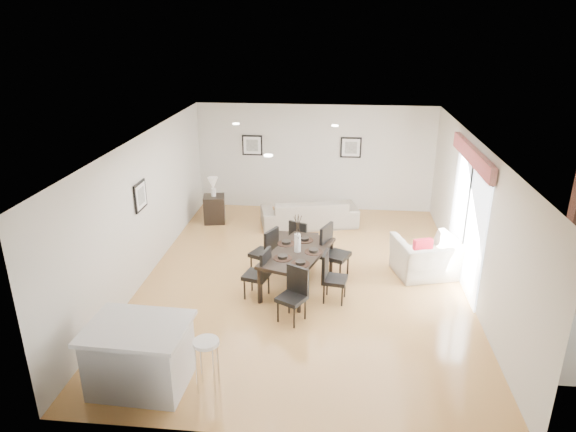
# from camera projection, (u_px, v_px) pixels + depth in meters

# --- Properties ---
(ground) EXTENTS (8.00, 8.00, 0.00)m
(ground) POSITION_uv_depth(u_px,v_px,m) (303.00, 279.00, 9.82)
(ground) COLOR tan
(ground) RESTS_ON ground
(wall_back) EXTENTS (6.00, 0.04, 2.70)m
(wall_back) POSITION_uv_depth(u_px,v_px,m) (315.00, 158.00, 13.05)
(wall_back) COLOR beige
(wall_back) RESTS_ON ground
(wall_front) EXTENTS (6.00, 0.04, 2.70)m
(wall_front) POSITION_uv_depth(u_px,v_px,m) (278.00, 342.00, 5.62)
(wall_front) COLOR beige
(wall_front) RESTS_ON ground
(wall_left) EXTENTS (0.04, 8.00, 2.70)m
(wall_left) POSITION_uv_depth(u_px,v_px,m) (144.00, 208.00, 9.61)
(wall_left) COLOR beige
(wall_left) RESTS_ON ground
(wall_right) EXTENTS (0.04, 8.00, 2.70)m
(wall_right) POSITION_uv_depth(u_px,v_px,m) (473.00, 219.00, 9.06)
(wall_right) COLOR beige
(wall_right) RESTS_ON ground
(ceiling) EXTENTS (6.00, 8.00, 0.02)m
(ceiling) POSITION_uv_depth(u_px,v_px,m) (305.00, 140.00, 8.85)
(ceiling) COLOR white
(ceiling) RESTS_ON wall_back
(sofa) EXTENTS (2.41, 1.40, 0.66)m
(sofa) POSITION_uv_depth(u_px,v_px,m) (309.00, 212.00, 12.27)
(sofa) COLOR gray
(sofa) RESTS_ON ground
(armchair) EXTENTS (1.40, 1.29, 0.75)m
(armchair) POSITION_uv_depth(u_px,v_px,m) (426.00, 258.00, 9.84)
(armchair) COLOR beige
(armchair) RESTS_ON ground
(dining_table) EXTENTS (1.36, 1.91, 0.72)m
(dining_table) POSITION_uv_depth(u_px,v_px,m) (297.00, 255.00, 9.31)
(dining_table) COLOR black
(dining_table) RESTS_ON ground
(dining_chair_wnear) EXTENTS (0.51, 0.51, 0.93)m
(dining_chair_wnear) POSITION_uv_depth(u_px,v_px,m) (261.00, 271.00, 9.00)
(dining_chair_wnear) COLOR black
(dining_chair_wnear) RESTS_ON ground
(dining_chair_wfar) EXTENTS (0.58, 0.58, 0.97)m
(dining_chair_wfar) POSITION_uv_depth(u_px,v_px,m) (267.00, 250.00, 9.78)
(dining_chair_wfar) COLOR black
(dining_chair_wfar) RESTS_ON ground
(dining_chair_enear) EXTENTS (0.47, 0.47, 0.91)m
(dining_chair_enear) POSITION_uv_depth(u_px,v_px,m) (331.00, 274.00, 8.92)
(dining_chair_enear) COLOR black
(dining_chair_enear) RESTS_ON ground
(dining_chair_efar) EXTENTS (0.62, 0.62, 1.04)m
(dining_chair_efar) POSITION_uv_depth(u_px,v_px,m) (331.00, 249.00, 9.72)
(dining_chair_efar) COLOR black
(dining_chair_efar) RESTS_ON ground
(dining_chair_head) EXTENTS (0.56, 0.56, 0.91)m
(dining_chair_head) POSITION_uv_depth(u_px,v_px,m) (294.00, 291.00, 8.35)
(dining_chair_head) COLOR black
(dining_chair_head) RESTS_ON ground
(dining_chair_foot) EXTENTS (0.53, 0.53, 0.89)m
(dining_chair_foot) POSITION_uv_depth(u_px,v_px,m) (300.00, 239.00, 10.38)
(dining_chair_foot) COLOR black
(dining_chair_foot) RESTS_ON ground
(vase) EXTENTS (0.86, 1.35, 0.71)m
(vase) POSITION_uv_depth(u_px,v_px,m) (298.00, 238.00, 9.19)
(vase) COLOR white
(vase) RESTS_ON dining_table
(coffee_table) EXTENTS (1.00, 0.61, 0.39)m
(coffee_table) POSITION_uv_depth(u_px,v_px,m) (294.00, 246.00, 10.79)
(coffee_table) COLOR black
(coffee_table) RESTS_ON ground
(side_table) EXTENTS (0.59, 0.59, 0.67)m
(side_table) POSITION_uv_depth(u_px,v_px,m) (214.00, 209.00, 12.48)
(side_table) COLOR black
(side_table) RESTS_ON ground
(table_lamp) EXTENTS (0.24, 0.24, 0.46)m
(table_lamp) POSITION_uv_depth(u_px,v_px,m) (213.00, 184.00, 12.26)
(table_lamp) COLOR white
(table_lamp) RESTS_ON side_table
(cushion) EXTENTS (0.39, 0.24, 0.37)m
(cushion) POSITION_uv_depth(u_px,v_px,m) (423.00, 248.00, 9.66)
(cushion) COLOR #A91525
(cushion) RESTS_ON armchair
(kitchen_island) EXTENTS (1.36, 1.07, 0.92)m
(kitchen_island) POSITION_uv_depth(u_px,v_px,m) (140.00, 355.00, 6.83)
(kitchen_island) COLOR silver
(kitchen_island) RESTS_ON ground
(bar_stool) EXTENTS (0.35, 0.35, 0.76)m
(bar_stool) POSITION_uv_depth(u_px,v_px,m) (206.00, 348.00, 6.68)
(bar_stool) COLOR white
(bar_stool) RESTS_ON ground
(framed_print_back_left) EXTENTS (0.52, 0.04, 0.52)m
(framed_print_back_left) POSITION_uv_depth(u_px,v_px,m) (252.00, 145.00, 13.06)
(framed_print_back_left) COLOR black
(framed_print_back_left) RESTS_ON wall_back
(framed_print_back_right) EXTENTS (0.52, 0.04, 0.52)m
(framed_print_back_right) POSITION_uv_depth(u_px,v_px,m) (351.00, 148.00, 12.83)
(framed_print_back_right) COLOR black
(framed_print_back_right) RESTS_ON wall_back
(framed_print_left_wall) EXTENTS (0.04, 0.52, 0.52)m
(framed_print_left_wall) POSITION_uv_depth(u_px,v_px,m) (140.00, 196.00, 9.31)
(framed_print_left_wall) COLOR black
(framed_print_left_wall) RESTS_ON wall_left
(sliding_door) EXTENTS (0.12, 2.70, 2.57)m
(sliding_door) POSITION_uv_depth(u_px,v_px,m) (469.00, 197.00, 9.23)
(sliding_door) COLOR white
(sliding_door) RESTS_ON wall_right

